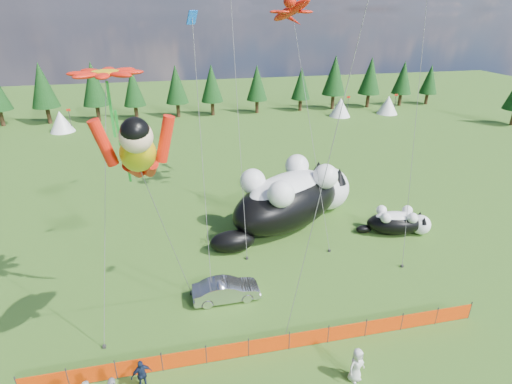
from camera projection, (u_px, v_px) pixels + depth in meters
ground at (256, 311)px, 21.92m from camera, size 160.00×160.00×0.00m
safety_fence at (269, 345)px, 19.04m from camera, size 22.06×0.06×1.10m
tree_line at (192, 90)px, 60.21m from camera, size 90.00×4.00×8.00m
festival_tents at (271, 111)px, 58.98m from camera, size 50.00×3.20×2.80m
cat_large at (293, 197)px, 29.93m from camera, size 12.15×8.92×4.79m
cat_small at (398, 222)px, 29.15m from camera, size 5.37×2.79×1.96m
car at (226, 290)px, 22.55m from camera, size 3.83×1.40×1.25m
spectator_c at (142, 375)px, 17.14m from camera, size 1.01×0.74×1.55m
spectator_e at (356, 365)px, 17.51m from camera, size 0.99×0.82×1.73m
superhero_kite at (138, 154)px, 14.41m from camera, size 4.33×7.08×12.79m
gecko_kite at (291, 10)px, 28.92m from camera, size 4.96×12.33×17.39m
flower_kite at (106, 77)px, 16.42m from camera, size 3.65×3.93×12.92m
diamond_kite_a at (194, 38)px, 19.44m from camera, size 0.90×3.57×15.43m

